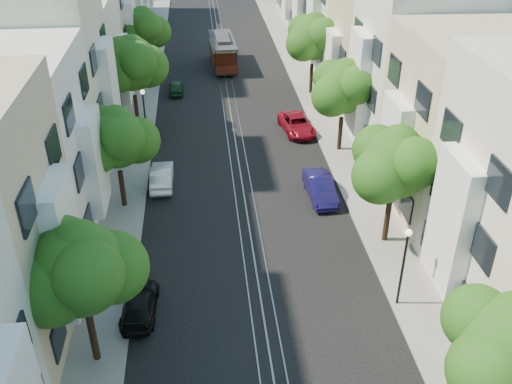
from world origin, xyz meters
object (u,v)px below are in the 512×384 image
object	(u,v)px
cable_car	(223,50)
parked_car_e_far	(297,124)
tree_w_b	(117,140)
parked_car_e_mid	(320,188)
parked_car_w_near	(140,303)
tree_e_b	(396,165)
tree_w_d	(143,30)
parked_car_w_mid	(162,176)
tree_e_a	(509,348)
lamp_east	(405,256)
tree_e_d	(314,38)
parked_car_w_far	(176,87)
tree_e_c	(345,89)
tree_w_c	(132,65)
tree_w_a	(81,271)
lamp_west	(144,109)

from	to	relation	value
cable_car	parked_car_e_far	distance (m)	16.44
tree_w_b	parked_car_e_mid	distance (m)	12.32
parked_car_e_mid	parked_car_w_near	distance (m)	13.72
tree_e_b	parked_car_e_far	xyz separation A→B (m)	(-2.54, 14.36, -4.12)
tree_w_d	parked_car_e_mid	world-z (taller)	tree_w_d
parked_car_e_mid	parked_car_w_mid	distance (m)	9.98
tree_e_a	lamp_east	bearing A→B (deg)	97.79
tree_e_b	tree_e_d	xyz separation A→B (m)	(0.00, 22.00, 0.13)
tree_e_b	parked_car_e_mid	xyz separation A→B (m)	(-2.66, 4.88, -4.06)
parked_car_w_far	tree_e_b	bearing A→B (deg)	115.56
tree_e_b	tree_e_a	bearing A→B (deg)	-90.00
tree_w_b	tree_e_c	bearing A→B (deg)	22.62
tree_w_b	tree_w_c	xyz separation A→B (m)	(0.00, 11.00, 0.67)
parked_car_w_near	tree_w_c	bearing A→B (deg)	-83.24
tree_e_b	parked_car_e_mid	distance (m)	6.88
parked_car_w_mid	tree_e_a	bearing A→B (deg)	122.49
tree_e_a	parked_car_e_mid	world-z (taller)	tree_e_a
tree_e_c	lamp_east	bearing A→B (deg)	-93.44
tree_w_a	cable_car	distance (m)	37.89
tree_w_c	parked_car_w_far	bearing A→B (deg)	69.96
tree_e_a	parked_car_w_mid	distance (m)	23.27
tree_w_b	parked_car_e_far	distance (m)	15.57
tree_e_a	tree_w_d	size ratio (longest dim) A/B	0.96
lamp_east	lamp_west	xyz separation A→B (m)	(-12.60, 18.00, 0.00)
tree_e_a	tree_e_b	xyz separation A→B (m)	(0.00, 12.00, 0.34)
tree_e_d	parked_car_w_mid	size ratio (longest dim) A/B	1.79
tree_e_d	tree_w_c	size ratio (longest dim) A/B	0.97
tree_e_b	lamp_east	bearing A→B (deg)	-100.93
tree_e_a	tree_w_a	bearing A→B (deg)	160.85
lamp_west	parked_car_e_far	size ratio (longest dim) A/B	0.95
tree_e_b	tree_w_d	size ratio (longest dim) A/B	1.03
tree_e_d	lamp_west	xyz separation A→B (m)	(-13.56, -8.98, -2.02)
tree_e_d	lamp_east	distance (m)	27.07
tree_e_a	cable_car	distance (m)	42.79
tree_w_a	tree_w_c	bearing A→B (deg)	90.00
tree_w_b	tree_w_c	distance (m)	11.02
parked_car_e_far	parked_car_w_near	bearing A→B (deg)	-126.66
cable_car	parked_car_e_far	bearing A→B (deg)	-75.99
tree_w_a	parked_car_w_mid	bearing A→B (deg)	81.76
tree_e_c	tree_w_d	distance (m)	21.53
tree_e_d	tree_w_c	xyz separation A→B (m)	(-14.40, -6.00, 0.20)
tree_e_c	parked_car_w_mid	size ratio (longest dim) A/B	1.70
lamp_east	parked_car_e_far	world-z (taller)	lamp_east
tree_w_d	parked_car_w_mid	world-z (taller)	tree_w_d
tree_e_a	tree_w_d	bearing A→B (deg)	110.27
lamp_west	parked_car_w_far	world-z (taller)	lamp_west
tree_e_d	parked_car_w_near	bearing A→B (deg)	-116.07
parked_car_w_near	tree_w_a	bearing A→B (deg)	62.82
tree_w_a	lamp_west	xyz separation A→B (m)	(0.84, 20.02, -1.89)
parked_car_e_mid	parked_car_w_near	xyz separation A→B (m)	(-10.20, -9.17, -0.13)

